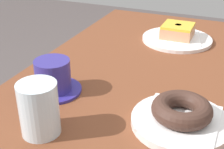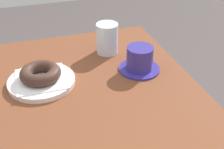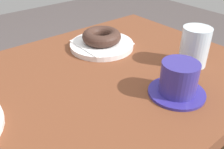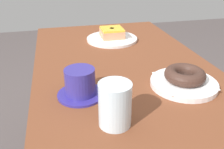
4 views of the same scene
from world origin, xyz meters
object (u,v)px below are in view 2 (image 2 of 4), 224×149
plate_chocolate_ring (42,81)px  coffee_cup (140,60)px  donut_chocolate_ring (40,73)px  water_glass (107,38)px

plate_chocolate_ring → coffee_cup: (-0.02, -0.31, 0.03)m
plate_chocolate_ring → donut_chocolate_ring: donut_chocolate_ring is taller
water_glass → coffee_cup: (-0.15, -0.06, -0.02)m
water_glass → coffee_cup: bearing=-156.8°
plate_chocolate_ring → donut_chocolate_ring: (0.00, 0.00, 0.03)m
plate_chocolate_ring → coffee_cup: 0.32m
donut_chocolate_ring → water_glass: water_glass is taller
donut_chocolate_ring → coffee_cup: (-0.02, -0.31, 0.00)m
coffee_cup → donut_chocolate_ring: bearing=86.8°
water_glass → coffee_cup: size_ratio=0.81×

